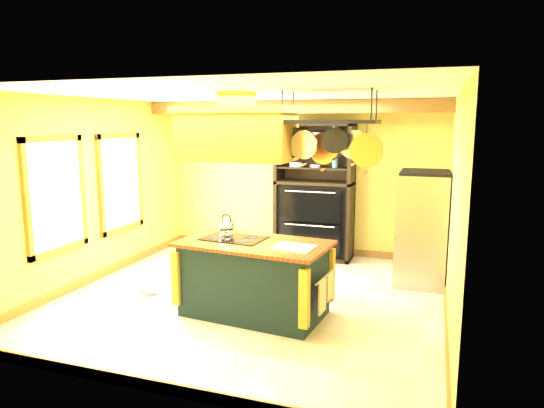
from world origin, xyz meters
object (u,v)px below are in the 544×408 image
Objects in this scene: range_hood at (237,132)px; hutch at (315,206)px; kitchen_island at (254,278)px; refrigerator at (421,231)px; pot_rack at (331,133)px.

hutch is at bearing 84.40° from range_hood.
range_hood is 0.59× the size of hutch.
kitchen_island is at bearing 0.28° from range_hood.
range_hood is at bearing -137.81° from refrigerator.
pot_rack reaches higher than kitchen_island.
range_hood is at bearing 180.00° from pot_rack.
kitchen_island is at bearing 179.94° from pot_rack.
refrigerator is at bearing 42.19° from range_hood.
kitchen_island is 1.16× the size of refrigerator.
pot_rack is 2.57m from refrigerator.
pot_rack is at bearing -73.24° from hutch.
refrigerator is 2.03m from hutch.
kitchen_island is 0.80× the size of hutch.
range_hood reaches higher than hutch.
hutch is (0.08, 2.79, 0.43)m from kitchen_island.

